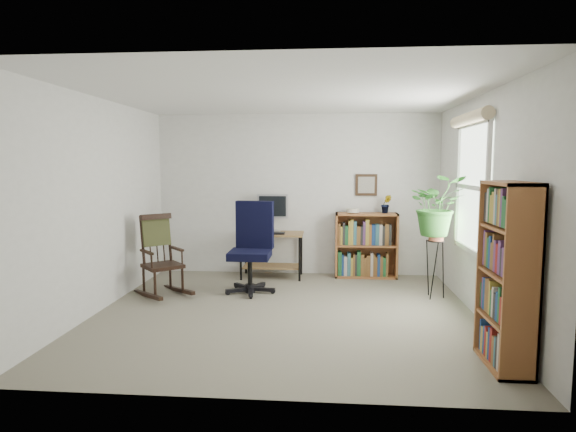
# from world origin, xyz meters

# --- Properties ---
(floor) EXTENTS (4.20, 4.00, 0.00)m
(floor) POSITION_xyz_m (0.00, 0.00, 0.00)
(floor) COLOR gray
(floor) RESTS_ON ground
(ceiling) EXTENTS (4.20, 4.00, 0.00)m
(ceiling) POSITION_xyz_m (0.00, 0.00, 2.40)
(ceiling) COLOR silver
(ceiling) RESTS_ON ground
(wall_back) EXTENTS (4.20, 0.00, 2.40)m
(wall_back) POSITION_xyz_m (0.00, 2.00, 1.20)
(wall_back) COLOR silver
(wall_back) RESTS_ON ground
(wall_front) EXTENTS (4.20, 0.00, 2.40)m
(wall_front) POSITION_xyz_m (0.00, -2.00, 1.20)
(wall_front) COLOR silver
(wall_front) RESTS_ON ground
(wall_left) EXTENTS (0.00, 4.00, 2.40)m
(wall_left) POSITION_xyz_m (-2.10, 0.00, 1.20)
(wall_left) COLOR silver
(wall_left) RESTS_ON ground
(wall_right) EXTENTS (0.00, 4.00, 2.40)m
(wall_right) POSITION_xyz_m (2.10, 0.00, 1.20)
(wall_right) COLOR silver
(wall_right) RESTS_ON ground
(window) EXTENTS (0.12, 1.20, 1.50)m
(window) POSITION_xyz_m (2.06, 0.30, 1.40)
(window) COLOR silver
(window) RESTS_ON wall_right
(desk) EXTENTS (0.92, 0.50, 0.66)m
(desk) POSITION_xyz_m (-0.35, 1.70, 0.33)
(desk) COLOR olive
(desk) RESTS_ON floor
(monitor) EXTENTS (0.46, 0.16, 0.56)m
(monitor) POSITION_xyz_m (-0.35, 1.84, 0.94)
(monitor) COLOR #B7B8BC
(monitor) RESTS_ON desk
(keyboard) EXTENTS (0.40, 0.15, 0.02)m
(keyboard) POSITION_xyz_m (-0.35, 1.58, 0.67)
(keyboard) COLOR black
(keyboard) RESTS_ON desk
(office_chair) EXTENTS (0.73, 0.73, 1.20)m
(office_chair) POSITION_xyz_m (-0.53, 0.83, 0.60)
(office_chair) COLOR black
(office_chair) RESTS_ON floor
(rocking_chair) EXTENTS (1.00, 1.03, 1.04)m
(rocking_chair) POSITION_xyz_m (-1.61, 0.61, 0.52)
(rocking_chair) COLOR black
(rocking_chair) RESTS_ON floor
(low_bookshelf) EXTENTS (0.90, 0.30, 0.95)m
(low_bookshelf) POSITION_xyz_m (1.03, 1.82, 0.47)
(low_bookshelf) COLOR #9C5D33
(low_bookshelf) RESTS_ON floor
(tall_bookshelf) EXTENTS (0.29, 0.67, 1.52)m
(tall_bookshelf) POSITION_xyz_m (1.92, -1.25, 0.76)
(tall_bookshelf) COLOR #9C5D33
(tall_bookshelf) RESTS_ON floor
(plant_stand) EXTENTS (0.29, 0.29, 0.84)m
(plant_stand) POSITION_xyz_m (1.80, 0.78, 0.42)
(plant_stand) COLOR black
(plant_stand) RESTS_ON floor
(spider_plant) EXTENTS (1.69, 1.88, 1.46)m
(spider_plant) POSITION_xyz_m (1.80, 0.78, 1.51)
(spider_plant) COLOR #2B6A25
(spider_plant) RESTS_ON plant_stand
(potted_plant_small) EXTENTS (0.13, 0.24, 0.11)m
(potted_plant_small) POSITION_xyz_m (1.31, 1.83, 1.00)
(potted_plant_small) COLOR #2B6A25
(potted_plant_small) RESTS_ON low_bookshelf
(framed_picture) EXTENTS (0.32, 0.04, 0.32)m
(framed_picture) POSITION_xyz_m (1.03, 1.97, 1.35)
(framed_picture) COLOR black
(framed_picture) RESTS_ON wall_back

